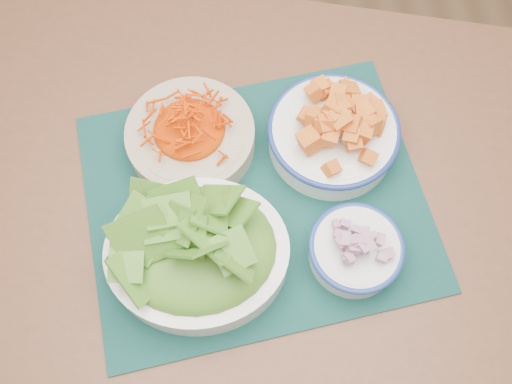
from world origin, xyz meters
TOP-DOWN VIEW (x-y plane):
  - ground at (0.00, 0.00)m, footprint 4.00×4.00m
  - table at (-0.28, -0.32)m, footprint 1.34×1.04m
  - placemat at (-0.26, -0.33)m, footprint 0.58×0.50m
  - carrot_bowl at (-0.36, -0.23)m, footprint 0.22×0.22m
  - squash_bowl at (-0.14, -0.24)m, footprint 0.21×0.21m
  - lettuce_bowl at (-0.35, -0.43)m, footprint 0.26×0.22m
  - onion_bowl at (-0.13, -0.43)m, footprint 0.16×0.16m

SIDE VIEW (x-z plane):
  - ground at x=0.00m, z-range 0.00..0.00m
  - table at x=-0.28m, z-range 0.28..1.03m
  - placemat at x=-0.26m, z-range 0.75..0.75m
  - carrot_bowl at x=-0.36m, z-range 0.75..0.83m
  - onion_bowl at x=-0.13m, z-range 0.75..0.83m
  - squash_bowl at x=-0.14m, z-range 0.75..0.85m
  - lettuce_bowl at x=-0.35m, z-range 0.75..0.87m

